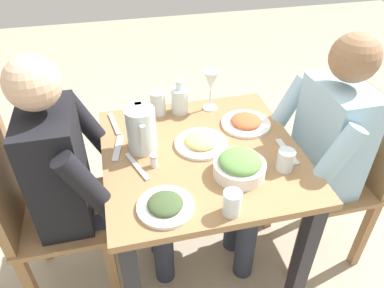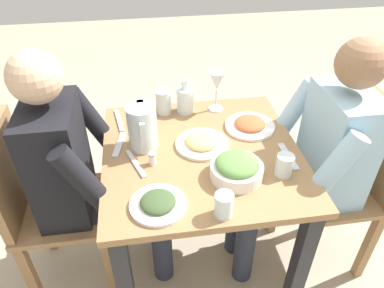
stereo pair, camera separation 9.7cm
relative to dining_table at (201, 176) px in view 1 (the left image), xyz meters
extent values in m
plane|color=tan|center=(0.00, 0.00, -0.59)|extent=(8.00, 8.00, 0.00)
cube|color=#997047|center=(0.00, 0.00, 0.12)|extent=(0.81, 0.81, 0.03)
cube|color=#232328|center=(-0.35, -0.35, -0.24)|extent=(0.06, 0.06, 0.69)
cube|color=#232328|center=(-0.35, 0.35, -0.24)|extent=(0.06, 0.06, 0.69)
cube|color=#232328|center=(0.35, 0.35, -0.24)|extent=(0.06, 0.06, 0.69)
cube|color=#997047|center=(-0.20, -0.77, -0.36)|extent=(0.04, 0.04, 0.44)
cube|color=#997047|center=(-0.20, -0.43, -0.36)|extent=(0.04, 0.04, 0.44)
cube|color=#997047|center=(0.14, -0.43, -0.36)|extent=(0.04, 0.04, 0.44)
cube|color=#997047|center=(-0.03, -0.60, -0.13)|extent=(0.40, 0.40, 0.03)
cube|color=#997047|center=(-0.03, -0.78, 0.09)|extent=(0.38, 0.04, 0.42)
cube|color=#997047|center=(0.21, 0.77, -0.36)|extent=(0.04, 0.04, 0.44)
cube|color=#997047|center=(-0.13, 0.77, -0.36)|extent=(0.04, 0.04, 0.44)
cube|color=#997047|center=(0.21, 0.43, -0.36)|extent=(0.04, 0.04, 0.44)
cube|color=#997047|center=(-0.13, 0.43, -0.36)|extent=(0.04, 0.04, 0.44)
cube|color=#997047|center=(0.04, 0.60, -0.13)|extent=(0.40, 0.40, 0.03)
cube|color=#997047|center=(0.04, 0.78, 0.09)|extent=(0.38, 0.04, 0.42)
cube|color=black|center=(-0.03, -0.57, 0.13)|extent=(0.32, 0.20, 0.50)
sphere|color=#DBB28E|center=(-0.03, -0.57, 0.50)|extent=(0.19, 0.19, 0.19)
cylinder|color=#2D3342|center=(-0.11, -0.38, -0.15)|extent=(0.11, 0.38, 0.11)
cylinder|color=#2D3342|center=(-0.11, -0.19, -0.35)|extent=(0.10, 0.10, 0.47)
cylinder|color=black|center=(-0.23, -0.43, 0.16)|extent=(0.08, 0.23, 0.37)
cylinder|color=#2D3342|center=(0.06, -0.38, -0.15)|extent=(0.11, 0.38, 0.11)
cylinder|color=#2D3342|center=(0.06, -0.19, -0.35)|extent=(0.10, 0.10, 0.47)
cylinder|color=black|center=(0.17, -0.43, 0.16)|extent=(0.08, 0.23, 0.37)
cube|color=#9EC6E0|center=(0.04, 0.57, 0.13)|extent=(0.32, 0.20, 0.50)
sphere|color=#936B4C|center=(0.04, 0.57, 0.50)|extent=(0.19, 0.19, 0.19)
cylinder|color=#2D3342|center=(0.12, 0.38, -0.15)|extent=(0.11, 0.38, 0.11)
cylinder|color=#2D3342|center=(0.12, 0.19, -0.35)|extent=(0.10, 0.10, 0.47)
cylinder|color=#9EC6E0|center=(0.24, 0.43, 0.16)|extent=(0.08, 0.23, 0.37)
cylinder|color=#2D3342|center=(-0.05, 0.38, -0.15)|extent=(0.11, 0.38, 0.11)
cylinder|color=#2D3342|center=(-0.05, 0.19, -0.35)|extent=(0.10, 0.10, 0.47)
cylinder|color=#9EC6E0|center=(-0.16, 0.43, 0.16)|extent=(0.08, 0.23, 0.37)
cylinder|color=silver|center=(-0.07, -0.23, 0.23)|extent=(0.12, 0.12, 0.19)
cube|color=silver|center=(0.00, -0.23, 0.24)|extent=(0.02, 0.02, 0.11)
cube|color=silver|center=(-0.13, -0.23, 0.31)|extent=(0.04, 0.03, 0.02)
cylinder|color=white|center=(0.17, 0.10, 0.16)|extent=(0.20, 0.20, 0.05)
ellipsoid|color=#608E47|center=(0.17, 0.10, 0.20)|extent=(0.16, 0.16, 0.06)
cylinder|color=white|center=(-0.04, 0.01, 0.14)|extent=(0.22, 0.22, 0.01)
ellipsoid|color=#E0C670|center=(-0.04, 0.01, 0.16)|extent=(0.14, 0.14, 0.05)
cylinder|color=white|center=(0.28, -0.20, 0.14)|extent=(0.20, 0.20, 0.01)
ellipsoid|color=#3D512D|center=(0.28, -0.20, 0.16)|extent=(0.12, 0.12, 0.04)
cylinder|color=white|center=(-0.14, 0.24, 0.14)|extent=(0.22, 0.22, 0.01)
ellipsoid|color=#CC5B33|center=(-0.14, 0.24, 0.16)|extent=(0.14, 0.14, 0.04)
cylinder|color=silver|center=(-0.33, -0.13, 0.19)|extent=(0.07, 0.07, 0.11)
cylinder|color=silver|center=(0.18, 0.28, 0.18)|extent=(0.07, 0.07, 0.09)
cylinder|color=silver|center=(0.35, 0.01, 0.18)|extent=(0.06, 0.06, 0.09)
cylinder|color=silver|center=(-0.32, 0.12, 0.14)|extent=(0.07, 0.07, 0.01)
cylinder|color=silver|center=(-0.32, 0.12, 0.19)|extent=(0.01, 0.01, 0.10)
cone|color=silver|center=(-0.32, 0.12, 0.29)|extent=(0.08, 0.08, 0.09)
cylinder|color=silver|center=(-0.32, -0.02, 0.20)|extent=(0.08, 0.08, 0.12)
cylinder|color=#993333|center=(-0.32, -0.02, 0.17)|extent=(0.07, 0.07, 0.07)
cylinder|color=silver|center=(-0.32, -0.02, 0.28)|extent=(0.03, 0.03, 0.04)
cylinder|color=white|center=(0.05, -0.20, 0.16)|extent=(0.03, 0.03, 0.04)
cylinder|color=#B2B2B7|center=(0.05, -0.20, 0.19)|extent=(0.03, 0.03, 0.01)
cube|color=silver|center=(-0.09, -0.33, 0.14)|extent=(0.17, 0.06, 0.01)
cube|color=silver|center=(0.04, -0.27, 0.14)|extent=(0.18, 0.08, 0.01)
cube|color=silver|center=(0.09, 0.34, 0.14)|extent=(0.17, 0.03, 0.01)
cube|color=silver|center=(-0.28, -0.34, 0.14)|extent=(0.19, 0.05, 0.01)
camera|label=1|loc=(1.14, -0.31, 1.06)|focal=34.07mm
camera|label=2|loc=(1.16, -0.22, 1.06)|focal=34.07mm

